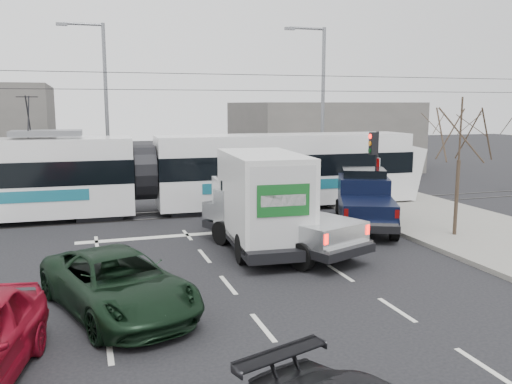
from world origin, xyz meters
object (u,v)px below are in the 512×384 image
object	(u,v)px
bare_tree	(460,135)
traffic_signal	(374,155)
street_lamp_far	(102,100)
green_car	(118,283)
street_lamp_near	(320,100)
silver_pickup	(273,217)
navy_pickup	(364,199)
tram	(143,174)
box_truck	(259,201)

from	to	relation	value
bare_tree	traffic_signal	size ratio (longest dim) A/B	1.39
street_lamp_far	green_car	bearing A→B (deg)	-91.67
bare_tree	green_car	xyz separation A→B (m)	(-12.28, -3.57, -3.07)
street_lamp_near	street_lamp_far	bearing A→B (deg)	170.13
street_lamp_far	silver_pickup	xyz separation A→B (m)	(4.91, -12.84, -3.99)
street_lamp_far	navy_pickup	world-z (taller)	street_lamp_far
traffic_signal	street_lamp_near	world-z (taller)	street_lamp_near
traffic_signal	navy_pickup	bearing A→B (deg)	-131.21
traffic_signal	navy_pickup	size ratio (longest dim) A/B	0.63
navy_pickup	green_car	bearing A→B (deg)	-123.95
silver_pickup	bare_tree	bearing A→B (deg)	-28.17
traffic_signal	street_lamp_near	size ratio (longest dim) A/B	0.40
street_lamp_far	tram	xyz separation A→B (m)	(1.38, -5.62, -3.27)
street_lamp_near	silver_pickup	xyz separation A→B (m)	(-6.59, -10.84, -3.99)
street_lamp_far	green_car	xyz separation A→B (m)	(-0.50, -17.07, -4.39)
traffic_signal	silver_pickup	size ratio (longest dim) A/B	0.55
street_lamp_near	box_truck	size ratio (longest dim) A/B	1.33
bare_tree	navy_pickup	world-z (taller)	bare_tree
bare_tree	navy_pickup	distance (m)	4.42
street_lamp_far	box_truck	xyz separation A→B (m)	(4.53, -12.49, -3.48)
street_lamp_near	street_lamp_far	size ratio (longest dim) A/B	1.00
street_lamp_near	traffic_signal	bearing A→B (deg)	-96.41
tram	box_truck	size ratio (longest dim) A/B	3.77
traffic_signal	street_lamp_near	xyz separation A→B (m)	(0.84, 7.50, 2.37)
bare_tree	silver_pickup	bearing A→B (deg)	174.50
navy_pickup	tram	bearing A→B (deg)	171.51
street_lamp_near	box_truck	xyz separation A→B (m)	(-6.97, -10.49, -3.48)
tram	traffic_signal	bearing A→B (deg)	-21.03
green_car	navy_pickup	bearing A→B (deg)	13.15
bare_tree	box_truck	bearing A→B (deg)	172.09
tram	navy_pickup	bearing A→B (deg)	-30.86
traffic_signal	street_lamp_near	bearing A→B (deg)	83.59
street_lamp_far	silver_pickup	distance (m)	14.31
box_truck	green_car	world-z (taller)	box_truck
traffic_signal	street_lamp_far	distance (m)	14.47
traffic_signal	street_lamp_near	distance (m)	7.91
bare_tree	street_lamp_near	world-z (taller)	street_lamp_near
traffic_signal	street_lamp_far	size ratio (longest dim) A/B	0.40
street_lamp_far	green_car	world-z (taller)	street_lamp_far
silver_pickup	navy_pickup	bearing A→B (deg)	1.11
traffic_signal	silver_pickup	xyz separation A→B (m)	(-5.75, -3.33, -1.62)
box_truck	bare_tree	bearing A→B (deg)	-4.06
green_car	bare_tree	bearing A→B (deg)	-2.66
tram	green_car	xyz separation A→B (m)	(-1.88, -11.45, -1.12)
silver_pickup	green_car	world-z (taller)	silver_pickup
navy_pickup	bare_tree	bearing A→B (deg)	-25.80
street_lamp_far	navy_pickup	bearing A→B (deg)	-48.65
traffic_signal	box_truck	xyz separation A→B (m)	(-6.12, -2.99, -1.11)
bare_tree	silver_pickup	size ratio (longest dim) A/B	0.76
bare_tree	street_lamp_far	xyz separation A→B (m)	(-11.79, 13.50, 1.32)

